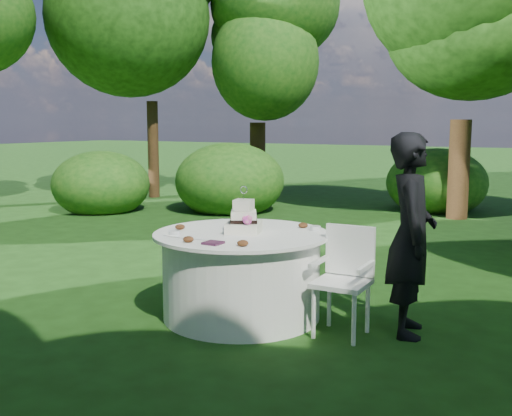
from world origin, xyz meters
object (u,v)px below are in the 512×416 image
at_px(napkins, 213,243).
at_px(guest, 411,235).
at_px(chair, 345,272).
at_px(cake, 244,220).
at_px(table, 241,274).

bearing_deg(napkins, guest, 32.22).
distance_m(guest, chair, 0.62).
bearing_deg(guest, napkins, 105.48).
distance_m(guest, cake, 1.43).
relative_size(table, cake, 3.73).
distance_m(napkins, cake, 0.54).
xyz_separation_m(guest, table, (-1.43, -0.31, -0.44)).
bearing_deg(guest, cake, 86.38).
xyz_separation_m(napkins, table, (-0.07, 0.55, -0.39)).
height_order(table, cake, cake).
xyz_separation_m(napkins, chair, (0.89, 0.61, -0.26)).
relative_size(napkins, cake, 0.33).
height_order(napkins, guest, guest).
height_order(guest, table, guest).
xyz_separation_m(cake, chair, (0.93, 0.08, -0.37)).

